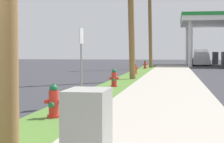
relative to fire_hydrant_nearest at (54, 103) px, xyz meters
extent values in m
cylinder|color=red|center=(0.00, 0.01, -0.30)|extent=(0.29, 0.29, 0.06)
cylinder|color=red|center=(0.00, 0.01, -0.03)|extent=(0.22, 0.22, 0.60)
sphere|color=#196038|center=(0.00, 0.01, 0.31)|extent=(0.19, 0.19, 0.19)
cylinder|color=#196038|center=(0.00, 0.01, 0.39)|extent=(0.06, 0.06, 0.05)
cylinder|color=red|center=(-0.16, 0.01, 0.02)|extent=(0.10, 0.09, 0.09)
cylinder|color=red|center=(0.16, 0.01, 0.02)|extent=(0.10, 0.09, 0.09)
cylinder|color=#196038|center=(0.00, -0.16, -0.03)|extent=(0.11, 0.12, 0.11)
cylinder|color=red|center=(0.12, 7.97, -0.30)|extent=(0.29, 0.29, 0.06)
cylinder|color=red|center=(0.12, 7.97, -0.03)|extent=(0.22, 0.22, 0.60)
sphere|color=#196038|center=(0.12, 7.97, 0.31)|extent=(0.19, 0.19, 0.19)
cylinder|color=#196038|center=(0.12, 7.97, 0.39)|extent=(0.06, 0.06, 0.05)
cylinder|color=red|center=(-0.04, 7.97, 0.02)|extent=(0.10, 0.09, 0.09)
cylinder|color=red|center=(0.28, 7.97, 0.02)|extent=(0.10, 0.09, 0.09)
cylinder|color=#196038|center=(0.12, 7.80, -0.03)|extent=(0.11, 0.12, 0.11)
cylinder|color=red|center=(0.01, 17.88, -0.30)|extent=(0.29, 0.29, 0.06)
cylinder|color=red|center=(0.01, 17.88, -0.03)|extent=(0.22, 0.22, 0.60)
sphere|color=#196038|center=(0.01, 17.88, 0.31)|extent=(0.19, 0.19, 0.19)
cylinder|color=#196038|center=(0.01, 17.88, 0.39)|extent=(0.06, 0.06, 0.05)
cylinder|color=red|center=(-0.15, 17.88, 0.02)|extent=(0.10, 0.09, 0.09)
cylinder|color=red|center=(0.17, 17.88, 0.02)|extent=(0.10, 0.09, 0.09)
cylinder|color=#196038|center=(0.01, 17.71, -0.03)|extent=(0.11, 0.12, 0.11)
cylinder|color=red|center=(0.02, 26.62, -0.30)|extent=(0.29, 0.29, 0.06)
cylinder|color=red|center=(0.02, 26.62, -0.03)|extent=(0.22, 0.22, 0.60)
sphere|color=#196038|center=(0.02, 26.62, 0.31)|extent=(0.19, 0.19, 0.19)
cylinder|color=#196038|center=(0.02, 26.62, 0.39)|extent=(0.06, 0.06, 0.05)
cylinder|color=red|center=(-0.14, 26.62, 0.02)|extent=(0.10, 0.09, 0.09)
cylinder|color=red|center=(0.18, 26.62, 0.02)|extent=(0.10, 0.09, 0.09)
cylinder|color=#196038|center=(0.02, 26.45, -0.03)|extent=(0.11, 0.12, 0.11)
cylinder|color=olive|center=(0.28, 12.74, 3.68)|extent=(0.59, 0.83, 8.02)
cylinder|color=brown|center=(0.29, 28.59, 4.77)|extent=(0.52, 1.45, 10.20)
cube|color=gray|center=(1.60, -3.73, 0.17)|extent=(0.50, 0.73, 0.99)
cylinder|color=gray|center=(0.00, 2.63, 0.72)|extent=(0.05, 0.05, 2.10)
cube|color=white|center=(0.00, 2.63, 1.57)|extent=(0.04, 0.36, 0.44)
cylinder|color=silver|center=(4.16, 33.50, 1.95)|extent=(0.44, 0.44, 4.78)
cylinder|color=silver|center=(4.16, 43.94, 1.95)|extent=(0.44, 0.44, 4.78)
cube|color=white|center=(7.67, 38.72, 4.59)|extent=(8.80, 12.24, 0.50)
cube|color=#1E8433|center=(7.67, 38.72, 5.02)|extent=(8.90, 12.34, 0.36)
cube|color=#47474C|center=(7.67, 43.94, 0.35)|extent=(0.70, 1.10, 1.60)
cube|color=#BCBCC1|center=(5.59, 38.72, 0.14)|extent=(2.00, 4.57, 0.85)
cube|color=#BCBCC1|center=(5.58, 38.50, 0.85)|extent=(1.68, 2.09, 0.56)
cylinder|color=black|center=(4.80, 40.46, -0.15)|extent=(0.24, 0.61, 0.60)
cylinder|color=black|center=(6.52, 40.39, -0.15)|extent=(0.24, 0.61, 0.60)
cylinder|color=black|center=(4.66, 37.06, -0.15)|extent=(0.24, 0.61, 0.60)
cylinder|color=black|center=(6.38, 36.99, -0.15)|extent=(0.24, 0.61, 0.60)
cube|color=white|center=(5.98, 45.60, 0.26)|extent=(2.15, 5.45, 1.00)
cube|color=white|center=(6.00, 46.58, 1.14)|extent=(1.90, 2.10, 0.76)
cube|color=white|center=(5.95, 44.42, 0.88)|extent=(1.96, 2.97, 0.24)
cylinder|color=black|center=(5.09, 47.78, -0.07)|extent=(0.24, 0.77, 0.76)
cylinder|color=black|center=(6.99, 47.73, -0.07)|extent=(0.24, 0.77, 0.76)
cylinder|color=black|center=(4.97, 43.48, -0.07)|extent=(0.24, 0.77, 0.76)
cylinder|color=black|center=(6.87, 43.43, -0.07)|extent=(0.24, 0.77, 0.76)
camera|label=1|loc=(2.64, -8.40, 1.11)|focal=63.90mm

